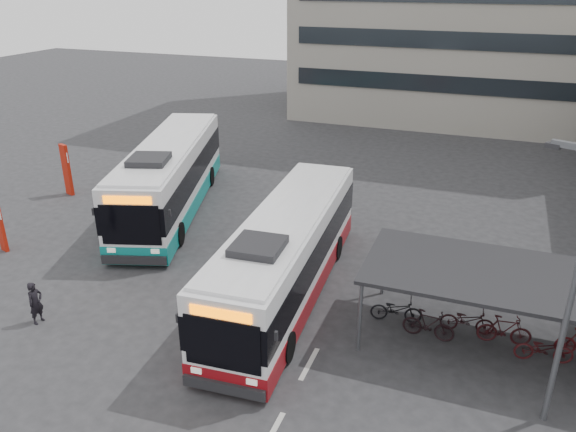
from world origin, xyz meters
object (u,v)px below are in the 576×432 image
(bus_main, at_px, (286,255))
(pedestrian, at_px, (36,303))
(lamp_post, at_px, (571,278))
(bus_teal, at_px, (170,176))

(bus_main, distance_m, pedestrian, 8.60)
(pedestrian, distance_m, lamp_post, 16.12)
(lamp_post, bearing_deg, bus_main, 179.87)
(lamp_post, bearing_deg, bus_teal, 173.72)
(lamp_post, bearing_deg, pedestrian, -153.58)
(bus_teal, height_order, pedestrian, bus_teal)
(bus_main, bearing_deg, lamp_post, -26.00)
(bus_main, relative_size, lamp_post, 1.59)
(bus_main, xyz_separation_m, bus_teal, (-8.17, 5.55, 0.12))
(bus_main, bearing_deg, bus_teal, 142.11)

